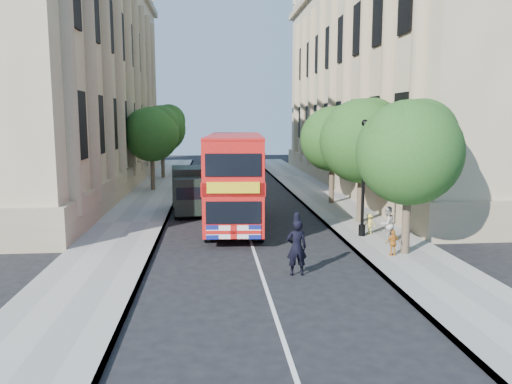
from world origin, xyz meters
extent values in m
plane|color=black|center=(0.00, 0.00, 0.00)|extent=(120.00, 120.00, 0.00)
cube|color=gray|center=(5.75, 10.00, 0.06)|extent=(3.50, 80.00, 0.12)
cube|color=gray|center=(-5.75, 10.00, 0.06)|extent=(3.50, 80.00, 0.12)
cube|color=tan|center=(13.80, 24.00, 9.00)|extent=(12.00, 38.00, 18.00)
cube|color=tan|center=(-13.80, 24.00, 9.00)|extent=(12.00, 38.00, 18.00)
cylinder|color=#473828|center=(5.80, 3.00, 1.43)|extent=(0.32, 0.32, 2.86)
sphere|color=#264D19|center=(5.80, 3.00, 4.03)|extent=(4.00, 4.00, 4.00)
sphere|color=#264D19|center=(6.40, 3.40, 4.68)|extent=(2.80, 2.80, 2.80)
sphere|color=#264D19|center=(5.30, 2.70, 4.55)|extent=(2.60, 2.60, 2.60)
cylinder|color=#473828|center=(5.80, 9.00, 1.50)|extent=(0.32, 0.32, 2.99)
sphere|color=#264D19|center=(5.80, 9.00, 4.22)|extent=(4.20, 4.20, 4.20)
sphere|color=#264D19|center=(6.40, 9.40, 4.90)|extent=(2.94, 2.94, 2.94)
sphere|color=#264D19|center=(5.30, 8.70, 4.76)|extent=(2.73, 2.73, 2.73)
cylinder|color=#473828|center=(5.80, 15.00, 1.45)|extent=(0.32, 0.32, 2.90)
sphere|color=#264D19|center=(5.80, 15.00, 4.09)|extent=(4.00, 4.00, 4.00)
sphere|color=#264D19|center=(6.40, 15.40, 4.75)|extent=(2.80, 2.80, 2.80)
sphere|color=#264D19|center=(5.30, 14.70, 4.62)|extent=(2.60, 2.60, 2.60)
cylinder|color=#473828|center=(-6.00, 22.00, 1.50)|extent=(0.32, 0.32, 2.99)
sphere|color=#264D19|center=(-6.00, 22.00, 4.22)|extent=(4.00, 4.00, 4.00)
sphere|color=#264D19|center=(-5.40, 22.40, 4.90)|extent=(2.80, 2.80, 2.80)
sphere|color=#264D19|center=(-6.50, 21.70, 4.76)|extent=(2.60, 2.60, 2.60)
cylinder|color=#473828|center=(-6.00, 30.00, 1.58)|extent=(0.32, 0.32, 3.17)
sphere|color=#264D19|center=(-6.00, 30.00, 4.46)|extent=(4.20, 4.20, 4.20)
sphere|color=#264D19|center=(-5.40, 30.40, 5.18)|extent=(2.94, 2.94, 2.94)
sphere|color=#264D19|center=(-6.50, 29.70, 5.04)|extent=(2.73, 2.73, 2.73)
cylinder|color=black|center=(5.00, 6.00, 0.37)|extent=(0.30, 0.30, 0.50)
cylinder|color=black|center=(5.00, 6.00, 2.62)|extent=(0.14, 0.14, 5.00)
sphere|color=black|center=(5.00, 6.00, 5.12)|extent=(0.32, 0.32, 0.32)
cube|color=red|center=(-0.50, 9.24, 2.45)|extent=(3.14, 9.74, 3.99)
cube|color=black|center=(-0.50, 9.24, 1.57)|extent=(3.16, 9.14, 0.91)
cube|color=black|center=(-0.50, 9.24, 3.49)|extent=(3.16, 9.14, 0.91)
cube|color=yellow|center=(-0.81, 4.45, 2.58)|extent=(2.12, 0.22, 0.45)
cylinder|color=black|center=(-1.86, 5.93, 0.51)|extent=(0.35, 1.03, 1.01)
cylinder|color=black|center=(0.42, 5.78, 0.51)|extent=(0.35, 1.03, 1.01)
cylinder|color=black|center=(-1.44, 12.49, 0.51)|extent=(0.35, 1.03, 1.01)
cylinder|color=black|center=(0.84, 12.34, 0.51)|extent=(0.35, 1.03, 1.01)
cube|color=black|center=(-2.75, 11.27, 1.24)|extent=(2.00, 1.84, 1.94)
cube|color=black|center=(-2.67, 10.49, 1.48)|extent=(1.66, 0.27, 0.65)
cube|color=black|center=(-2.96, 13.29, 1.43)|extent=(2.13, 3.12, 2.31)
cube|color=black|center=(-2.90, 12.74, 0.32)|extent=(2.09, 4.57, 0.23)
cylinder|color=black|center=(-3.57, 11.10, 0.37)|extent=(0.28, 0.75, 0.74)
cylinder|color=black|center=(-1.92, 11.27, 0.37)|extent=(0.28, 0.75, 0.74)
cylinder|color=black|center=(-3.87, 14.13, 0.37)|extent=(0.28, 0.75, 0.74)
cylinder|color=black|center=(-2.22, 14.29, 0.37)|extent=(0.28, 0.75, 0.74)
imported|color=black|center=(1.18, 1.00, 0.96)|extent=(0.71, 0.48, 1.93)
imported|color=beige|center=(5.72, 4.84, 0.88)|extent=(0.92, 0.85, 1.52)
imported|color=orange|center=(5.19, 2.68, 0.62)|extent=(0.62, 0.35, 1.00)
imported|color=#DDC54B|center=(5.46, 6.36, 0.58)|extent=(0.60, 0.34, 0.92)
camera|label=1|loc=(-1.68, -15.28, 5.26)|focal=35.00mm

